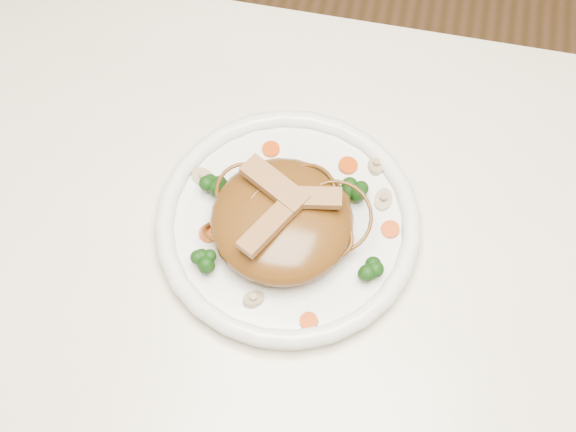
# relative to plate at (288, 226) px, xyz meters

# --- Properties ---
(table) EXTENTS (1.20, 0.80, 0.75)m
(table) POSITION_rel_plate_xyz_m (0.05, -0.09, -0.11)
(table) COLOR white
(table) RESTS_ON ground
(plate) EXTENTS (0.35, 0.35, 0.02)m
(plate) POSITION_rel_plate_xyz_m (0.00, 0.00, 0.00)
(plate) COLOR white
(plate) RESTS_ON table
(noodle_mound) EXTENTS (0.18, 0.18, 0.05)m
(noodle_mound) POSITION_rel_plate_xyz_m (-0.00, -0.01, 0.03)
(noodle_mound) COLOR brown
(noodle_mound) RESTS_ON plate
(chicken_a) EXTENTS (0.07, 0.03, 0.01)m
(chicken_a) POSITION_rel_plate_xyz_m (0.02, 0.00, 0.07)
(chicken_a) COLOR #9C774A
(chicken_a) RESTS_ON noodle_mound
(chicken_b) EXTENTS (0.08, 0.06, 0.01)m
(chicken_b) POSITION_rel_plate_xyz_m (-0.02, 0.01, 0.07)
(chicken_b) COLOR #9C774A
(chicken_b) RESTS_ON noodle_mound
(chicken_c) EXTENTS (0.05, 0.07, 0.01)m
(chicken_c) POSITION_rel_plate_xyz_m (-0.01, -0.04, 0.07)
(chicken_c) COLOR #9C774A
(chicken_c) RESTS_ON noodle_mound
(broccoli_0) EXTENTS (0.03, 0.03, 0.03)m
(broccoli_0) POSITION_rel_plate_xyz_m (0.06, 0.04, 0.02)
(broccoli_0) COLOR #133B0C
(broccoli_0) RESTS_ON plate
(broccoli_1) EXTENTS (0.03, 0.03, 0.03)m
(broccoli_1) POSITION_rel_plate_xyz_m (-0.08, 0.02, 0.02)
(broccoli_1) COLOR #133B0C
(broccoli_1) RESTS_ON plate
(broccoli_2) EXTENTS (0.04, 0.04, 0.03)m
(broccoli_2) POSITION_rel_plate_xyz_m (-0.07, -0.07, 0.02)
(broccoli_2) COLOR #133B0C
(broccoli_2) RESTS_ON plate
(broccoli_3) EXTENTS (0.03, 0.03, 0.03)m
(broccoli_3) POSITION_rel_plate_xyz_m (0.09, -0.04, 0.02)
(broccoli_3) COLOR #133B0C
(broccoli_3) RESTS_ON plate
(carrot_0) EXTENTS (0.02, 0.02, 0.00)m
(carrot_0) POSITION_rel_plate_xyz_m (0.05, 0.08, 0.01)
(carrot_0) COLOR #BF4806
(carrot_0) RESTS_ON plate
(carrot_1) EXTENTS (0.02, 0.02, 0.00)m
(carrot_1) POSITION_rel_plate_xyz_m (-0.08, -0.03, 0.01)
(carrot_1) COLOR #BF4806
(carrot_1) RESTS_ON plate
(carrot_2) EXTENTS (0.02, 0.02, 0.00)m
(carrot_2) POSITION_rel_plate_xyz_m (0.11, 0.01, 0.01)
(carrot_2) COLOR #BF4806
(carrot_2) RESTS_ON plate
(carrot_3) EXTENTS (0.02, 0.02, 0.00)m
(carrot_3) POSITION_rel_plate_xyz_m (-0.04, 0.08, 0.01)
(carrot_3) COLOR #BF4806
(carrot_3) RESTS_ON plate
(carrot_4) EXTENTS (0.02, 0.02, 0.00)m
(carrot_4) POSITION_rel_plate_xyz_m (0.04, -0.10, 0.01)
(carrot_4) COLOR #BF4806
(carrot_4) RESTS_ON plate
(mushroom_0) EXTENTS (0.03, 0.03, 0.01)m
(mushroom_0) POSITION_rel_plate_xyz_m (-0.02, -0.09, 0.01)
(mushroom_0) COLOR tan
(mushroom_0) RESTS_ON plate
(mushroom_1) EXTENTS (0.03, 0.03, 0.01)m
(mushroom_1) POSITION_rel_plate_xyz_m (0.09, 0.05, 0.01)
(mushroom_1) COLOR tan
(mushroom_1) RESTS_ON plate
(mushroom_2) EXTENTS (0.04, 0.04, 0.01)m
(mushroom_2) POSITION_rel_plate_xyz_m (-0.10, 0.03, 0.01)
(mushroom_2) COLOR tan
(mushroom_2) RESTS_ON plate
(mushroom_3) EXTENTS (0.03, 0.03, 0.01)m
(mushroom_3) POSITION_rel_plate_xyz_m (0.08, 0.09, 0.01)
(mushroom_3) COLOR tan
(mushroom_3) RESTS_ON plate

